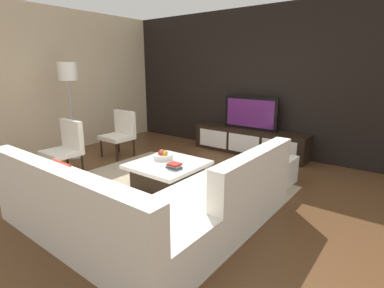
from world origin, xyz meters
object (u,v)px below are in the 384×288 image
floor_lamp (68,77)px  accent_chair_far (121,131)px  fruit_bowl (163,155)px  book_stack (174,166)px  media_console (249,141)px  ottoman (267,170)px  sectional_couch (150,205)px  accent_chair_near (66,145)px  coffee_table (168,175)px  decorative_ball (268,150)px  television (250,113)px

floor_lamp → accent_chair_far: size_ratio=2.04×
floor_lamp → fruit_bowl: floor_lamp is taller
book_stack → fruit_bowl: bearing=151.6°
media_console → ottoman: 1.57m
media_console → fruit_bowl: bearing=-97.3°
floor_lamp → ottoman: 3.82m
sectional_couch → accent_chair_near: bearing=169.7°
ottoman → book_stack: bearing=-124.9°
fruit_bowl → accent_chair_far: 1.73m
ottoman → accent_chair_far: size_ratio=0.80×
coffee_table → decorative_ball: (1.04, 1.04, 0.32)m
decorative_ball → accent_chair_near: bearing=-149.5°
coffee_table → book_stack: book_stack is taller
coffee_table → accent_chair_far: bearing=160.0°
media_console → television: (0.00, 0.00, 0.57)m
floor_lamp → fruit_bowl: size_ratio=6.32×
accent_chair_far → floor_lamp: bearing=-125.7°
decorative_ball → book_stack: bearing=-124.9°
accent_chair_far → coffee_table: bearing=-12.4°
ottoman → accent_chair_near: bearing=-149.5°
sectional_couch → ottoman: (0.41, 2.01, -0.09)m
sectional_couch → book_stack: 0.94m
ottoman → decorative_ball: size_ratio=2.98×
ottoman → book_stack: book_stack is taller
accent_chair_near → ottoman: size_ratio=1.24×
accent_chair_near → floor_lamp: floor_lamp is taller
sectional_couch → decorative_ball: bearing=78.4°
coffee_table → accent_chair_far: accent_chair_far is taller
accent_chair_far → media_console: bearing=48.1°
accent_chair_near → fruit_bowl: accent_chair_near is taller
sectional_couch → accent_chair_near: accent_chair_near is taller
media_console → book_stack: (0.12, -2.42, 0.16)m
coffee_table → floor_lamp: bearing=179.2°
sectional_couch → media_console: bearing=99.1°
decorative_ball → fruit_bowl: bearing=-142.1°
television → book_stack: 2.45m
fruit_bowl → book_stack: bearing=-28.4°
coffee_table → fruit_bowl: bearing=151.5°
fruit_bowl → coffee_table: bearing=-28.5°
sectional_couch → floor_lamp: 3.42m
fruit_bowl → floor_lamp: bearing=-178.4°
coffee_table → television: bearing=87.5°
sectional_couch → coffee_table: (-0.62, 0.96, -0.09)m
television → accent_chair_near: bearing=-121.8°
ottoman → fruit_bowl: 1.56m
sectional_couch → ottoman: sectional_couch is taller
coffee_table → fruit_bowl: size_ratio=3.43×
sectional_couch → accent_chair_far: bearing=146.3°
fruit_bowl → decorative_ball: 1.54m
floor_lamp → book_stack: floor_lamp is taller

